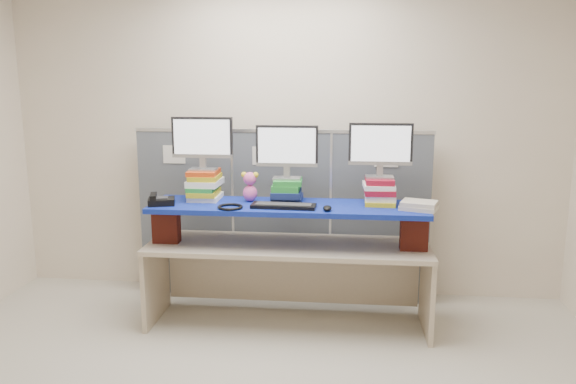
# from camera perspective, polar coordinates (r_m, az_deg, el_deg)

# --- Properties ---
(room) EXTENTS (5.00, 4.00, 2.80)m
(room) POSITION_cam_1_polar(r_m,az_deg,el_deg) (3.12, -4.80, 1.14)
(room) COLOR beige
(room) RESTS_ON ground
(cubicle_partition) EXTENTS (2.60, 0.06, 1.53)m
(cubicle_partition) POSITION_cam_1_polar(r_m,az_deg,el_deg) (4.98, -0.67, -2.34)
(cubicle_partition) COLOR #4C5159
(cubicle_partition) RESTS_ON ground
(desk) EXTENTS (2.23, 0.67, 0.68)m
(desk) POSITION_cam_1_polar(r_m,az_deg,el_deg) (4.48, 0.00, -6.97)
(desk) COLOR #C0AD92
(desk) RESTS_ON ground
(brick_pier_left) EXTENTS (0.21, 0.11, 0.28)m
(brick_pier_left) POSITION_cam_1_polar(r_m,az_deg,el_deg) (4.55, -12.26, -3.31)
(brick_pier_left) COLOR maroon
(brick_pier_left) RESTS_ON desk
(brick_pier_right) EXTENTS (0.21, 0.11, 0.28)m
(brick_pier_right) POSITION_cam_1_polar(r_m,az_deg,el_deg) (4.36, 12.67, -3.98)
(brick_pier_right) COLOR maroon
(brick_pier_right) RESTS_ON desk
(blue_board) EXTENTS (2.15, 0.56, 0.04)m
(blue_board) POSITION_cam_1_polar(r_m,az_deg,el_deg) (4.36, 0.00, -1.54)
(blue_board) COLOR #0D0A84
(blue_board) RESTS_ON brick_pier_left
(book_stack_left) EXTENTS (0.26, 0.32, 0.24)m
(book_stack_left) POSITION_cam_1_polar(r_m,az_deg,el_deg) (4.58, -8.49, 0.71)
(book_stack_left) COLOR white
(book_stack_left) RESTS_ON blue_board
(book_stack_center) EXTENTS (0.25, 0.32, 0.18)m
(book_stack_center) POSITION_cam_1_polar(r_m,az_deg,el_deg) (4.46, -0.11, 0.13)
(book_stack_center) COLOR navy
(book_stack_center) RESTS_ON blue_board
(book_stack_right) EXTENTS (0.26, 0.32, 0.20)m
(book_stack_right) POSITION_cam_1_polar(r_m,az_deg,el_deg) (4.44, 9.27, 0.09)
(book_stack_right) COLOR gold
(book_stack_right) RESTS_ON blue_board
(monitor_left) EXTENTS (0.49, 0.14, 0.42)m
(monitor_left) POSITION_cam_1_polar(r_m,az_deg,el_deg) (4.52, -8.70, 5.22)
(monitor_left) COLOR #939498
(monitor_left) RESTS_ON book_stack_left
(monitor_center) EXTENTS (0.49, 0.14, 0.42)m
(monitor_center) POSITION_cam_1_polar(r_m,az_deg,el_deg) (4.40, -0.11, 4.41)
(monitor_center) COLOR #939498
(monitor_center) RESTS_ON book_stack_center
(monitor_right) EXTENTS (0.49, 0.14, 0.42)m
(monitor_right) POSITION_cam_1_polar(r_m,az_deg,el_deg) (4.38, 9.38, 4.54)
(monitor_right) COLOR #939498
(monitor_right) RESTS_ON book_stack_right
(keyboard) EXTENTS (0.49, 0.18, 0.03)m
(keyboard) POSITION_cam_1_polar(r_m,az_deg,el_deg) (4.25, -0.45, -1.41)
(keyboard) COLOR black
(keyboard) RESTS_ON blue_board
(mouse) EXTENTS (0.07, 0.12, 0.04)m
(mouse) POSITION_cam_1_polar(r_m,az_deg,el_deg) (4.17, 4.01, -1.64)
(mouse) COLOR black
(mouse) RESTS_ON blue_board
(desk_phone) EXTENTS (0.24, 0.23, 0.09)m
(desk_phone) POSITION_cam_1_polar(r_m,az_deg,el_deg) (4.47, -12.83, -0.85)
(desk_phone) COLOR black
(desk_phone) RESTS_ON blue_board
(headset) EXTENTS (0.22, 0.22, 0.02)m
(headset) POSITION_cam_1_polar(r_m,az_deg,el_deg) (4.26, -5.89, -1.51)
(headset) COLOR black
(headset) RESTS_ON blue_board
(plush_toy) EXTENTS (0.14, 0.10, 0.24)m
(plush_toy) POSITION_cam_1_polar(r_m,az_deg,el_deg) (4.46, -3.88, 0.58)
(plush_toy) COLOR #F05BAB
(plush_toy) RESTS_ON blue_board
(binder_stack) EXTENTS (0.31, 0.28, 0.06)m
(binder_stack) POSITION_cam_1_polar(r_m,az_deg,el_deg) (4.30, 13.17, -1.34)
(binder_stack) COLOR beige
(binder_stack) RESTS_ON blue_board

